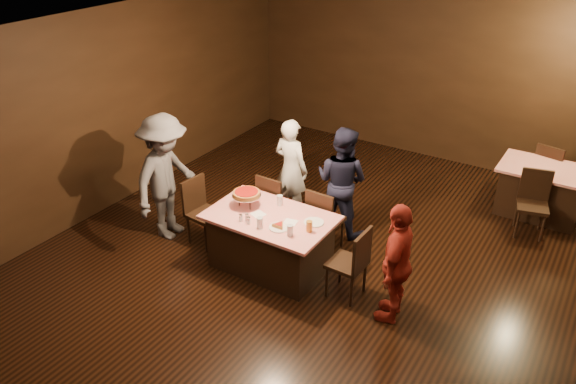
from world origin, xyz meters
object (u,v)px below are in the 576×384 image
object	(u,v)px
plate_empty	(314,222)
glass_front_right	(290,230)
chair_back_far	(550,171)
chair_back_near	(533,205)
diner_grey_knit	(166,177)
main_table	(271,241)
chair_end_right	(347,262)
back_table	(541,191)
diner_white_jacket	(291,169)
diner_red_shirt	(397,263)
chair_far_right	(326,219)
diner_navy_hoodie	(342,181)
pizza_stand	(247,194)
glass_back	(280,200)
chair_far_left	(277,203)
glass_amber	(309,226)
glass_front_left	(260,223)
chair_end_left	(205,213)

from	to	relation	value
plate_empty	glass_front_right	size ratio (longest dim) A/B	1.79
chair_back_far	plate_empty	distance (m)	4.37
chair_back_near	diner_grey_knit	distance (m)	5.18
main_table	chair_end_right	bearing A→B (deg)	0.00
plate_empty	diner_grey_knit	bearing A→B (deg)	-173.56
back_table	diner_white_jacket	world-z (taller)	diner_white_jacket
back_table	diner_grey_knit	size ratio (longest dim) A/B	0.71
main_table	chair_end_right	size ratio (longest dim) A/B	1.68
chair_back_near	diner_red_shirt	bearing A→B (deg)	-123.53
chair_far_right	diner_navy_hoodie	xyz separation A→B (m)	(-0.05, 0.54, 0.33)
diner_grey_knit	chair_far_right	bearing A→B (deg)	-72.92
chair_back_near	pizza_stand	xyz separation A→B (m)	(-3.10, -2.60, 0.48)
main_table	chair_far_right	distance (m)	0.85
chair_far_right	glass_front_right	world-z (taller)	chair_far_right
back_table	glass_back	xyz separation A→B (m)	(-2.75, -3.05, 0.46)
diner_white_jacket	diner_navy_hoodie	bearing A→B (deg)	-174.61
back_table	chair_back_far	xyz separation A→B (m)	(-0.00, 0.60, 0.09)
chair_back_near	glass_back	world-z (taller)	chair_back_near
back_table	chair_back_near	xyz separation A→B (m)	(0.00, -0.70, 0.09)
chair_far_left	pizza_stand	distance (m)	0.85
chair_far_right	glass_front_right	size ratio (longest dim) A/B	6.79
chair_end_right	pizza_stand	bearing A→B (deg)	-90.22
glass_amber	chair_back_far	bearing A→B (deg)	62.28
main_table	glass_amber	bearing A→B (deg)	-4.76
chair_far_right	chair_back_far	bearing A→B (deg)	-123.74
plate_empty	glass_back	size ratio (longest dim) A/B	1.79
diner_navy_hoodie	glass_front_right	world-z (taller)	diner_navy_hoodie
glass_front_right	chair_end_right	bearing A→B (deg)	21.04
chair_far_left	diner_red_shirt	distance (m)	2.31
glass_front_left	glass_back	bearing A→B (deg)	99.46
main_table	plate_empty	bearing A→B (deg)	15.26
chair_end_right	diner_grey_knit	size ratio (longest dim) A/B	0.52
chair_far_left	diner_grey_knit	bearing A→B (deg)	35.54
glass_front_right	glass_back	xyz separation A→B (m)	(-0.50, 0.55, 0.00)
chair_end_right	diner_grey_knit	bearing A→B (deg)	-86.24
glass_front_left	glass_amber	bearing A→B (deg)	24.44
chair_back_far	diner_white_jacket	bearing A→B (deg)	52.04
chair_far_left	chair_end_right	distance (m)	1.68
chair_back_far	glass_back	xyz separation A→B (m)	(-2.75, -3.65, 0.37)
chair_far_left	glass_amber	world-z (taller)	chair_far_left
chair_back_near	chair_far_right	bearing A→B (deg)	-154.50
glass_back	diner_red_shirt	bearing A→B (deg)	-11.48
glass_front_right	chair_back_far	bearing A→B (deg)	61.80
chair_end_left	pizza_stand	world-z (taller)	pizza_stand
chair_back_near	glass_front_left	xyz separation A→B (m)	(-2.65, -2.95, 0.37)
chair_far_left	chair_back_near	world-z (taller)	same
chair_far_left	main_table	bearing A→B (deg)	119.70
pizza_stand	chair_back_near	bearing A→B (deg)	39.95
chair_far_left	chair_far_right	size ratio (longest dim) A/B	1.00
chair_far_left	chair_back_far	xyz separation A→B (m)	(3.10, 3.20, 0.00)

